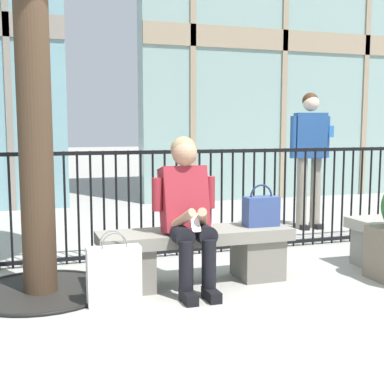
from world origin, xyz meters
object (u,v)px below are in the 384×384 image
(stone_bench, at_px, (196,251))
(bystander_further_back, at_px, (310,150))
(seated_person_with_phone, at_px, (187,209))
(handbag_on_bench, at_px, (261,210))
(shopping_bag, at_px, (114,275))

(stone_bench, height_order, bystander_further_back, bystander_further_back)
(seated_person_with_phone, relative_size, handbag_on_bench, 3.40)
(handbag_on_bench, height_order, shopping_bag, handbag_on_bench)
(stone_bench, distance_m, handbag_on_bench, 0.66)
(shopping_bag, bearing_deg, handbag_on_bench, 12.60)
(stone_bench, distance_m, seated_person_with_phone, 0.42)
(seated_person_with_phone, xyz_separation_m, bystander_further_back, (2.24, 1.94, 0.35))
(stone_bench, height_order, seated_person_with_phone, seated_person_with_phone)
(seated_person_with_phone, relative_size, shopping_bag, 2.24)
(handbag_on_bench, bearing_deg, shopping_bag, -167.40)
(seated_person_with_phone, height_order, handbag_on_bench, seated_person_with_phone)
(stone_bench, distance_m, shopping_bag, 0.79)
(stone_bench, xyz_separation_m, handbag_on_bench, (0.58, -0.01, 0.31))
(shopping_bag, bearing_deg, bystander_further_back, 36.44)
(stone_bench, relative_size, seated_person_with_phone, 1.32)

